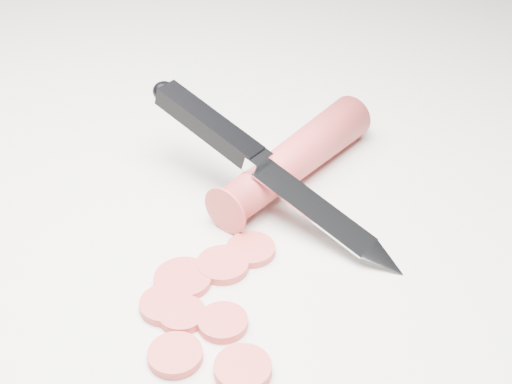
# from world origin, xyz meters

# --- Properties ---
(ground) EXTENTS (2.40, 2.40, 0.00)m
(ground) POSITION_xyz_m (0.00, 0.00, 0.00)
(ground) COLOR silver
(ground) RESTS_ON ground
(carrot) EXTENTS (0.10, 0.17, 0.03)m
(carrot) POSITION_xyz_m (0.04, 0.09, 0.02)
(carrot) COLOR #BC2F32
(carrot) RESTS_ON ground
(carrot_slice_0) EXTENTS (0.04, 0.04, 0.01)m
(carrot_slice_0) POSITION_xyz_m (-0.02, -0.08, 0.00)
(carrot_slice_0) COLOR #C43734
(carrot_slice_0) RESTS_ON ground
(carrot_slice_1) EXTENTS (0.03, 0.03, 0.01)m
(carrot_slice_1) POSITION_xyz_m (0.02, -0.09, 0.00)
(carrot_slice_1) COLOR #C43734
(carrot_slice_1) RESTS_ON ground
(carrot_slice_2) EXTENTS (0.04, 0.04, 0.01)m
(carrot_slice_2) POSITION_xyz_m (-0.01, -0.05, 0.00)
(carrot_slice_2) COLOR #C43734
(carrot_slice_2) RESTS_ON ground
(carrot_slice_3) EXTENTS (0.03, 0.03, 0.01)m
(carrot_slice_3) POSITION_xyz_m (0.01, -0.03, 0.00)
(carrot_slice_3) COLOR #C43734
(carrot_slice_3) RESTS_ON ground
(carrot_slice_4) EXTENTS (0.04, 0.04, 0.01)m
(carrot_slice_4) POSITION_xyz_m (0.02, -0.01, 0.00)
(carrot_slice_4) COLOR #C43734
(carrot_slice_4) RESTS_ON ground
(carrot_slice_5) EXTENTS (0.04, 0.04, 0.01)m
(carrot_slice_5) POSITION_xyz_m (0.01, -0.03, 0.00)
(carrot_slice_5) COLOR #C43734
(carrot_slice_5) RESTS_ON ground
(carrot_slice_6) EXTENTS (0.04, 0.04, 0.01)m
(carrot_slice_6) POSITION_xyz_m (0.05, -0.12, 0.00)
(carrot_slice_6) COLOR #C43734
(carrot_slice_6) RESTS_ON ground
(carrot_slice_7) EXTENTS (0.03, 0.03, 0.01)m
(carrot_slice_7) POSITION_xyz_m (0.00, -0.12, 0.00)
(carrot_slice_7) COLOR #C43734
(carrot_slice_7) RESTS_ON ground
(carrot_slice_8) EXTENTS (0.03, 0.03, 0.01)m
(carrot_slice_8) POSITION_xyz_m (-0.00, -0.09, 0.00)
(carrot_slice_8) COLOR #C43734
(carrot_slice_8) RESTS_ON ground
(kitchen_knife) EXTENTS (0.23, 0.12, 0.08)m
(kitchen_knife) POSITION_xyz_m (0.03, 0.04, 0.04)
(kitchen_knife) COLOR silver
(kitchen_knife) RESTS_ON ground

